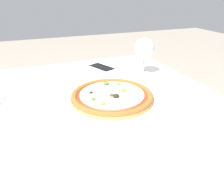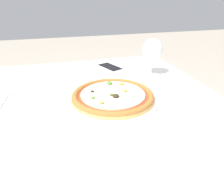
# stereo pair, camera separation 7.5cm
# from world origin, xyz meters

# --- Properties ---
(dining_table) EXTENTS (1.15, 0.95, 0.73)m
(dining_table) POSITION_xyz_m (0.00, 0.00, 0.63)
(dining_table) COLOR #997047
(dining_table) RESTS_ON ground_plane
(pizza_plate) EXTENTS (0.31, 0.31, 0.04)m
(pizza_plate) POSITION_xyz_m (0.18, -0.03, 0.74)
(pizza_plate) COLOR white
(pizza_plate) RESTS_ON dining_table
(fork) EXTENTS (0.04, 0.17, 0.00)m
(fork) POSITION_xyz_m (-0.19, 0.08, 0.73)
(fork) COLOR silver
(fork) RESTS_ON dining_table
(wine_glass_far_left) EXTENTS (0.09, 0.09, 0.16)m
(wine_glass_far_left) POSITION_xyz_m (0.42, 0.18, 0.84)
(wine_glass_far_left) COLOR silver
(wine_glass_far_left) RESTS_ON dining_table
(cell_phone) EXTENTS (0.12, 0.16, 0.01)m
(cell_phone) POSITION_xyz_m (0.26, 0.31, 0.73)
(cell_phone) COLOR white
(cell_phone) RESTS_ON dining_table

